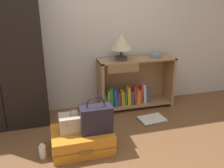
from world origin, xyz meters
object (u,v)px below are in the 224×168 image
(table_lamp, at_px, (121,43))
(bottle, at_px, (43,152))
(suitcase_large, at_px, (82,140))
(train_case, at_px, (75,122))
(bowl, at_px, (155,55))
(open_book_on_floor, at_px, (152,119))
(handbag, at_px, (96,118))
(bookshelf, at_px, (133,85))

(table_lamp, distance_m, bottle, 1.73)
(suitcase_large, height_order, train_case, train_case)
(train_case, bearing_deg, bottle, -166.18)
(table_lamp, distance_m, bowl, 0.57)
(suitcase_large, xyz_separation_m, open_book_on_floor, (1.03, 0.41, -0.11))
(handbag, relative_size, open_book_on_floor, 1.02)
(suitcase_large, bearing_deg, handbag, -15.50)
(handbag, bearing_deg, open_book_on_floor, 27.26)
(table_lamp, distance_m, handbag, 1.23)
(bowl, distance_m, train_case, 1.62)
(suitcase_large, distance_m, handbag, 0.31)
(table_lamp, bearing_deg, bottle, -141.28)
(suitcase_large, distance_m, open_book_on_floor, 1.11)
(bookshelf, relative_size, suitcase_large, 1.68)
(train_case, bearing_deg, open_book_on_floor, 18.80)
(train_case, bearing_deg, bookshelf, 41.08)
(bowl, distance_m, bottle, 2.04)
(bowl, xyz_separation_m, open_book_on_floor, (-0.21, -0.47, -0.77))
(handbag, xyz_separation_m, bottle, (-0.58, -0.01, -0.30))
(train_case, relative_size, open_book_on_floor, 0.84)
(train_case, distance_m, handbag, 0.24)
(bookshelf, relative_size, train_case, 3.31)
(handbag, height_order, open_book_on_floor, handbag)
(bookshelf, bearing_deg, bottle, -144.93)
(bowl, height_order, handbag, bowl)
(suitcase_large, height_order, bottle, suitcase_large)
(bottle, bearing_deg, table_lamp, 38.72)
(suitcase_large, distance_m, bottle, 0.43)
(bottle, relative_size, open_book_on_floor, 0.41)
(table_lamp, xyz_separation_m, open_book_on_floor, (0.32, -0.45, -0.99))
(train_case, distance_m, bottle, 0.45)
(handbag, bearing_deg, bowl, 40.19)
(bottle, bearing_deg, suitcase_large, 7.04)
(table_lamp, bearing_deg, train_case, -133.26)
(suitcase_large, relative_size, open_book_on_floor, 1.64)
(bowl, bearing_deg, handbag, -139.81)
(handbag, bearing_deg, bookshelf, 50.75)
(suitcase_large, bearing_deg, train_case, 150.32)
(table_lamp, relative_size, suitcase_large, 0.54)
(bookshelf, distance_m, handbag, 1.21)
(table_lamp, relative_size, train_case, 1.07)
(handbag, bearing_deg, table_lamp, 58.26)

